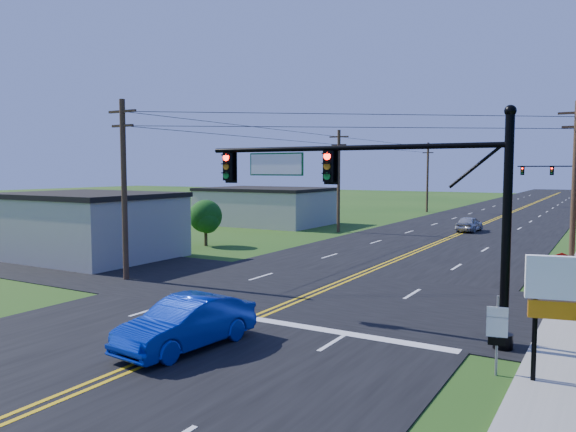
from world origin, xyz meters
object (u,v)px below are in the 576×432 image
Objects in this scene: blue_car at (187,324)px; signal_mast_far at (559,176)px; stop_sign at (561,266)px; route_sign at (497,329)px; signal_mast_main at (369,193)px.

signal_mast_far is at bearing 93.16° from blue_car.
signal_mast_far is 2.31× the size of blue_car.
signal_mast_far is 5.27× the size of stop_sign.
stop_sign is at bearing 75.93° from route_sign.
signal_mast_main is at bearing 56.76° from blue_car.
route_sign is 1.05× the size of stop_sign.
route_sign is at bearing -86.48° from signal_mast_far.
signal_mast_far is 74.61m from route_sign.
signal_mast_main is 6.30m from route_sign.
signal_mast_far reaches higher than blue_car.
stop_sign is (5.45, 7.90, -3.25)m from signal_mast_main.
route_sign is (8.69, 2.48, 0.49)m from blue_car.
stop_sign is (0.77, 10.29, 0.23)m from route_sign.
signal_mast_far reaches higher than stop_sign.
stop_sign reaches higher than blue_car.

